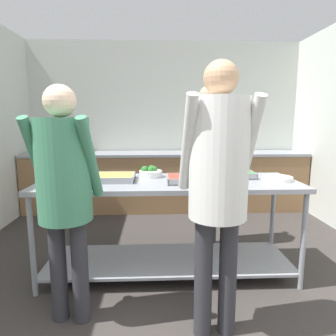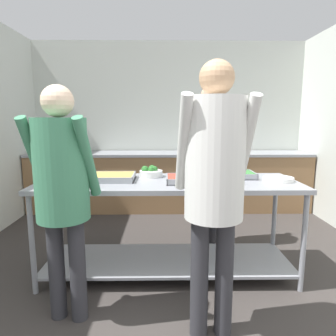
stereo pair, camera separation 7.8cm
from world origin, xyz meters
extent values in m
cube|color=silver|center=(0.00, 4.19, 1.32)|extent=(4.47, 0.06, 2.65)
cube|color=olive|center=(0.00, 3.82, 0.43)|extent=(4.31, 0.62, 0.86)
cube|color=gray|center=(0.00, 3.82, 0.88)|extent=(4.31, 0.65, 0.04)
cube|color=black|center=(-0.14, 3.82, 0.89)|extent=(0.52, 0.39, 0.02)
cube|color=gray|center=(-0.05, 1.78, 0.85)|extent=(2.30, 0.75, 0.04)
cube|color=gray|center=(-0.05, 1.78, 0.12)|extent=(2.22, 0.67, 0.02)
cylinder|color=gray|center=(-1.15, 1.46, 0.42)|extent=(0.04, 0.04, 0.83)
cylinder|color=gray|center=(1.05, 1.46, 0.42)|extent=(0.04, 0.04, 0.83)
cylinder|color=gray|center=(-1.15, 2.11, 0.42)|extent=(0.04, 0.04, 0.83)
cylinder|color=gray|center=(1.05, 2.11, 0.42)|extent=(0.04, 0.04, 0.83)
cylinder|color=gray|center=(-0.98, 1.59, 0.91)|extent=(0.23, 0.23, 0.08)
cylinder|color=brown|center=(-0.98, 1.59, 0.95)|extent=(0.21, 0.21, 0.01)
cylinder|color=black|center=(-0.79, 1.59, 0.94)|extent=(0.14, 0.02, 0.02)
cube|color=gray|center=(-0.55, 1.83, 0.88)|extent=(0.40, 0.34, 0.01)
cube|color=gold|center=(-0.55, 1.83, 0.91)|extent=(0.38, 0.31, 0.04)
cube|color=gray|center=(-0.55, 1.66, 0.90)|extent=(0.40, 0.01, 0.05)
cube|color=gray|center=(-0.55, 1.99, 0.90)|extent=(0.40, 0.01, 0.05)
cube|color=gray|center=(-0.75, 1.83, 0.90)|extent=(0.01, 0.34, 0.05)
cube|color=gray|center=(-0.36, 1.83, 0.90)|extent=(0.01, 0.34, 0.05)
cylinder|color=silver|center=(-0.21, 1.98, 0.90)|extent=(0.22, 0.22, 0.06)
sphere|color=#2D702D|center=(-0.17, 1.99, 0.95)|extent=(0.06, 0.06, 0.06)
sphere|color=#2D702D|center=(-0.20, 2.02, 0.95)|extent=(0.07, 0.07, 0.07)
sphere|color=#2D702D|center=(-0.26, 1.98, 0.95)|extent=(0.07, 0.07, 0.07)
sphere|color=#2D702D|center=(-0.21, 1.96, 0.95)|extent=(0.06, 0.06, 0.06)
cube|color=gray|center=(0.12, 1.73, 0.88)|extent=(0.37, 0.31, 0.01)
cube|color=#B23D2D|center=(0.12, 1.73, 0.91)|extent=(0.35, 0.29, 0.04)
cube|color=gray|center=(0.12, 1.58, 0.90)|extent=(0.37, 0.01, 0.05)
cube|color=gray|center=(0.12, 1.88, 0.90)|extent=(0.37, 0.01, 0.05)
cube|color=gray|center=(-0.06, 1.73, 0.90)|extent=(0.01, 0.31, 0.05)
cube|color=gray|center=(0.30, 1.73, 0.90)|extent=(0.01, 0.31, 0.05)
cube|color=gray|center=(0.55, 1.93, 0.88)|extent=(0.42, 0.29, 0.01)
cube|color=#387A38|center=(0.55, 1.93, 0.91)|extent=(0.40, 0.26, 0.04)
cube|color=gray|center=(0.55, 1.80, 0.90)|extent=(0.42, 0.01, 0.05)
cube|color=gray|center=(0.55, 2.07, 0.90)|extent=(0.42, 0.01, 0.05)
cube|color=gray|center=(0.35, 1.93, 0.90)|extent=(0.01, 0.29, 0.05)
cube|color=gray|center=(0.76, 1.93, 0.90)|extent=(0.01, 0.29, 0.05)
cylinder|color=white|center=(0.93, 1.76, 0.88)|extent=(0.27, 0.27, 0.01)
cylinder|color=white|center=(0.93, 1.76, 0.89)|extent=(0.27, 0.27, 0.01)
cylinder|color=white|center=(0.93, 1.76, 0.90)|extent=(0.26, 0.26, 0.01)
cylinder|color=#2D2D33|center=(-0.85, 1.16, 0.37)|extent=(0.11, 0.11, 0.74)
cylinder|color=#2D2D33|center=(-0.69, 1.13, 0.37)|extent=(0.11, 0.11, 0.74)
cylinder|color=#3D7F5B|center=(-0.96, 1.18, 1.17)|extent=(0.12, 0.32, 0.56)
cylinder|color=#3D7F5B|center=(-0.59, 1.12, 1.17)|extent=(0.12, 0.32, 0.56)
cylinder|color=#3D7F5B|center=(-0.77, 1.15, 1.09)|extent=(0.35, 0.35, 0.69)
sphere|color=beige|center=(-0.77, 1.15, 1.53)|extent=(0.21, 0.21, 0.21)
cylinder|color=#2D2D33|center=(0.14, 0.96, 0.40)|extent=(0.12, 0.12, 0.81)
cylinder|color=#2D2D33|center=(0.31, 0.98, 0.40)|extent=(0.12, 0.12, 0.81)
cylinder|color=silver|center=(0.03, 0.96, 1.27)|extent=(0.10, 0.34, 0.60)
cylinder|color=silver|center=(0.42, 0.99, 1.27)|extent=(0.10, 0.34, 0.60)
cylinder|color=silver|center=(0.22, 0.97, 1.18)|extent=(0.37, 0.37, 0.74)
sphere|color=tan|center=(0.22, 0.97, 1.66)|extent=(0.21, 0.21, 0.21)
cylinder|color=#2D2D33|center=(0.48, 2.42, 0.41)|extent=(0.10, 0.10, 0.81)
cylinder|color=#2D2D33|center=(0.34, 2.40, 0.41)|extent=(0.10, 0.10, 0.81)
cylinder|color=#4770B2|center=(0.57, 2.44, 1.28)|extent=(0.13, 0.34, 0.61)
cylinder|color=#4770B2|center=(0.25, 2.38, 1.28)|extent=(0.13, 0.34, 0.61)
cylinder|color=#4770B2|center=(0.41, 2.41, 1.19)|extent=(0.31, 0.31, 0.75)
sphere|color=tan|center=(0.41, 2.41, 1.67)|extent=(0.21, 0.21, 0.21)
cylinder|color=#23602D|center=(0.37, 3.77, 0.98)|extent=(0.07, 0.07, 0.16)
cone|color=#23602D|center=(0.37, 3.77, 1.09)|extent=(0.07, 0.07, 0.06)
cylinder|color=black|center=(0.37, 3.77, 1.13)|extent=(0.03, 0.03, 0.02)
camera|label=1|loc=(-0.16, -0.83, 1.42)|focal=32.00mm
camera|label=2|loc=(-0.09, -0.83, 1.42)|focal=32.00mm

